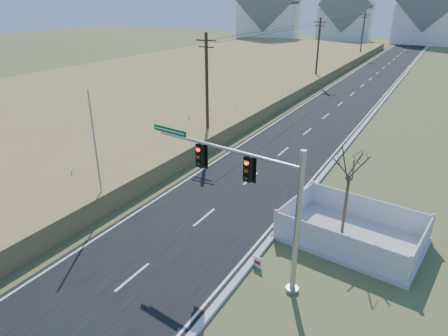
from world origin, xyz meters
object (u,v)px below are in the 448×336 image
fence_enclosure (351,235)px  bare_tree (351,163)px  flagpole (98,167)px  traffic_signal_mast (259,195)px  open_sign (258,262)px

fence_enclosure → bare_tree: size_ratio=1.42×
bare_tree → flagpole: bearing=-161.8°
traffic_signal_mast → open_sign: 3.72m
open_sign → bare_tree: bearing=73.3°
bare_tree → open_sign: bearing=-120.8°
open_sign → flagpole: bearing=-168.0°
traffic_signal_mast → flagpole: bearing=-177.2°
flagpole → bare_tree: (12.65, 4.17, 1.27)m
traffic_signal_mast → bare_tree: traffic_signal_mast is taller
traffic_signal_mast → flagpole: 10.19m
traffic_signal_mast → flagpole: flagpole is taller
open_sign → flagpole: 10.28m
flagpole → bare_tree: flagpole is taller
flagpole → traffic_signal_mast: bearing=-4.8°
fence_enclosure → open_sign: size_ratio=12.87×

